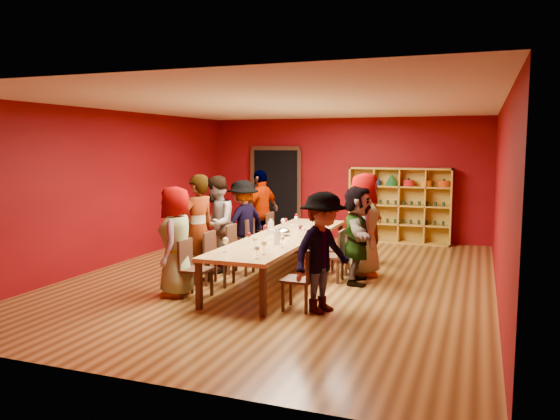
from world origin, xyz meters
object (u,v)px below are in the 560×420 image
object	(u,v)px
person_left_0	(176,241)
shelving_unit	(400,202)
chair_person_right_0	(304,276)
chair_person_left_2	(237,247)
chair_person_left_3	(255,239)
person_left_2	(216,224)
chair_person_left_4	(275,231)
chair_person_left_0	(192,265)
wine_bottle	(323,216)
chair_person_right_4	(355,238)
person_right_2	(357,235)
chair_person_right_3	(344,247)
person_right_4	(372,226)
chair_person_right_2	(335,253)
tasting_table	(283,239)
person_left_4	(262,212)
person_left_1	(198,229)
person_right_3	(364,225)
spittoon_bowl	(283,232)
person_left_3	(243,222)
chair_person_left_1	(215,255)
person_right_0	(323,252)

from	to	relation	value
person_left_0	shelving_unit	bearing A→B (deg)	139.90
chair_person_right_0	person_left_0	bearing A→B (deg)	178.75
chair_person_left_2	chair_person_left_3	xyz separation A→B (m)	(0.00, 0.86, 0.00)
person_left_2	chair_person_left_4	world-z (taller)	person_left_2
chair_person_left_0	wine_bottle	distance (m)	3.73
chair_person_right_4	person_left_2	bearing A→B (deg)	-143.67
chair_person_left_3	person_right_2	xyz separation A→B (m)	(2.20, -0.79, 0.33)
chair_person_right_3	chair_person_right_4	xyz separation A→B (m)	(0.00, 0.97, 0.00)
person_left_2	person_right_4	bearing A→B (deg)	103.68
person_right_4	wine_bottle	distance (m)	1.11
chair_person_right_2	chair_person_right_3	bearing A→B (deg)	90.00
tasting_table	person_left_0	size ratio (longest dim) A/B	2.65
chair_person_left_2	chair_person_left_4	distance (m)	1.94
person_left_4	person_right_4	bearing A→B (deg)	99.52
chair_person_left_0	person_left_1	size ratio (longest dim) A/B	0.48
person_right_3	tasting_table	bearing A→B (deg)	102.62
chair_person_right_3	spittoon_bowl	size ratio (longest dim) A/B	3.36
chair_person_right_3	person_left_0	bearing A→B (deg)	-131.94
chair_person_right_0	chair_person_right_3	bearing A→B (deg)	90.00
chair_person_left_2	person_left_2	world-z (taller)	person_left_2
chair_person_left_4	wine_bottle	size ratio (longest dim) A/B	2.60
person_left_1	person_right_4	size ratio (longest dim) A/B	1.21
chair_person_left_0	person_right_2	xyz separation A→B (m)	(2.20, 1.71, 0.33)
person_left_3	chair_person_right_4	xyz separation A→B (m)	(2.08, 0.79, -0.33)
chair_person_left_1	wine_bottle	xyz separation A→B (m)	(1.07, 2.75, 0.38)
person_left_0	chair_person_right_3	bearing A→B (deg)	121.38
chair_person_left_2	person_left_2	xyz separation A→B (m)	(-0.42, -0.00, 0.39)
person_left_0	spittoon_bowl	distance (m)	2.01
person_left_3	chair_person_left_3	bearing A→B (deg)	114.28
person_left_2	person_right_4	size ratio (longest dim) A/B	1.16
chair_person_left_0	chair_person_right_0	bearing A→B (deg)	-1.44
chair_person_left_1	chair_person_right_3	bearing A→B (deg)	39.95
person_left_4	person_right_0	size ratio (longest dim) A/B	1.07
person_left_1	chair_person_left_4	bearing A→B (deg)	-165.75
tasting_table	shelving_unit	world-z (taller)	shelving_unit
chair_person_right_0	wine_bottle	xyz separation A→B (m)	(-0.75, 3.60, 0.38)
person_right_0	chair_person_right_4	xyz separation A→B (m)	(-0.27, 3.34, -0.35)
chair_person_right_0	chair_person_right_4	xyz separation A→B (m)	(0.00, 3.34, 0.00)
chair_person_right_2	chair_person_right_3	distance (m)	0.61
chair_person_right_0	chair_person_left_0	bearing A→B (deg)	178.56
person_left_1	chair_person_right_0	distance (m)	2.35
person_right_2	chair_person_left_3	bearing A→B (deg)	60.15
person_right_2	chair_person_right_3	xyz separation A→B (m)	(-0.38, 0.61, -0.33)
chair_person_left_2	person_left_3	size ratio (longest dim) A/B	0.54
person_left_0	person_left_1	bearing A→B (deg)	167.51
wine_bottle	person_right_2	bearing A→B (deg)	-58.46
chair_person_left_2	chair_person_left_0	bearing A→B (deg)	-90.00
chair_person_right_3	chair_person_right_4	world-z (taller)	same
chair_person_left_3	shelving_unit	bearing A→B (deg)	56.15
person_left_3	chair_person_right_2	xyz separation A→B (m)	(2.08, -0.79, -0.33)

